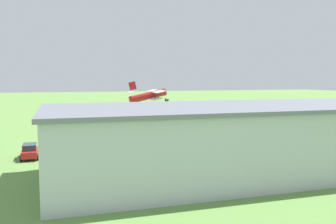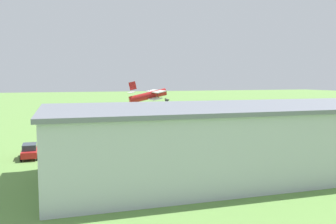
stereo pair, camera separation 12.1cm
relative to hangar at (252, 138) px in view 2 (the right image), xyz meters
name	(u,v)px [view 2 (the right image)]	position (x,y,z in m)	size (l,w,h in m)	color
ground_plane	(167,128)	(-2.17, -31.86, -3.27)	(400.00, 400.00, 0.00)	#608C42
hangar	(252,138)	(0.00, 0.00, 0.00)	(39.67, 15.83, 6.53)	#B7BCC6
biplane	(150,96)	(2.78, -26.52, 3.01)	(7.10, 8.80, 4.20)	#B21E1E
car_red	(30,151)	(20.87, -13.11, -2.43)	(1.94, 4.23, 1.65)	red
person_beside_truck	(331,134)	(-21.11, -11.77, -2.43)	(0.39, 0.39, 1.68)	#72338C
person_watching_takeoff	(319,132)	(-20.89, -13.94, -2.42)	(0.52, 0.52, 1.72)	#72338C
person_near_hangar_door	(57,144)	(17.79, -17.19, -2.51)	(0.53, 0.53, 1.54)	orange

